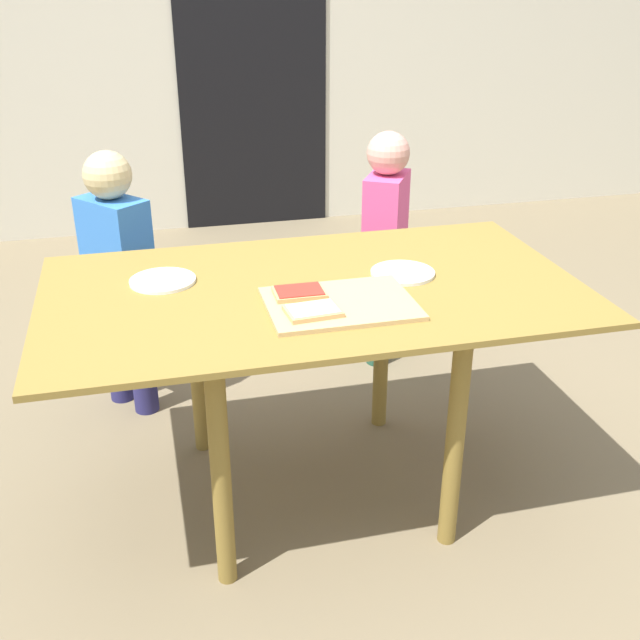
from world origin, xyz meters
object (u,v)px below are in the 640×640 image
(dining_table, at_px, (313,318))
(pizza_slice_far_left, at_px, (299,292))
(child_right, at_px, (385,235))
(plate_white_left, at_px, (163,281))
(child_left, at_px, (119,270))
(plate_white_right, at_px, (403,273))
(cutting_board, at_px, (340,304))
(pizza_slice_near_left, at_px, (313,311))

(dining_table, xyz_separation_m, pizza_slice_far_left, (-0.06, -0.07, 0.12))
(dining_table, distance_m, child_right, 0.97)
(plate_white_left, distance_m, child_left, 0.57)
(pizza_slice_far_left, relative_size, child_left, 0.14)
(plate_white_right, bearing_deg, pizza_slice_far_left, -162.89)
(plate_white_left, bearing_deg, cutting_board, -31.99)
(cutting_board, bearing_deg, child_right, 64.88)
(pizza_slice_far_left, xyz_separation_m, plate_white_left, (-0.35, 0.21, -0.01))
(pizza_slice_far_left, distance_m, child_left, 0.91)
(plate_white_right, height_order, child_left, child_left)
(cutting_board, height_order, child_left, child_left)
(child_left, relative_size, child_right, 1.02)
(pizza_slice_far_left, relative_size, pizza_slice_near_left, 0.96)
(dining_table, xyz_separation_m, child_left, (-0.55, 0.67, -0.06))
(child_left, height_order, child_right, child_left)
(dining_table, bearing_deg, plate_white_right, 5.95)
(dining_table, distance_m, child_left, 0.87)
(cutting_board, xyz_separation_m, pizza_slice_far_left, (-0.10, 0.07, 0.01))
(pizza_slice_near_left, xyz_separation_m, plate_white_right, (0.32, 0.23, -0.01))
(cutting_board, distance_m, pizza_slice_far_left, 0.12)
(dining_table, relative_size, plate_white_right, 8.04)
(cutting_board, relative_size, plate_white_right, 2.08)
(pizza_slice_near_left, bearing_deg, child_left, 119.67)
(pizza_slice_far_left, bearing_deg, child_left, 123.26)
(pizza_slice_far_left, relative_size, plate_white_left, 0.74)
(cutting_board, xyz_separation_m, child_right, (0.45, 0.97, -0.17))
(pizza_slice_far_left, height_order, plate_white_right, pizza_slice_far_left)
(plate_white_right, bearing_deg, child_left, 141.93)
(pizza_slice_near_left, height_order, plate_white_left, pizza_slice_near_left)
(child_left, bearing_deg, plate_white_left, -75.76)
(pizza_slice_far_left, relative_size, child_right, 0.15)
(plate_white_right, height_order, plate_white_left, same)
(dining_table, height_order, pizza_slice_near_left, pizza_slice_near_left)
(cutting_board, distance_m, child_left, 1.02)
(pizza_slice_near_left, relative_size, plate_white_right, 0.78)
(child_right, bearing_deg, dining_table, -120.84)
(plate_white_left, bearing_deg, dining_table, -18.50)
(pizza_slice_far_left, xyz_separation_m, plate_white_right, (0.33, 0.10, -0.01))
(pizza_slice_near_left, bearing_deg, cutting_board, 32.84)
(child_left, bearing_deg, pizza_slice_near_left, -60.33)
(plate_white_left, relative_size, child_left, 0.19)
(dining_table, height_order, pizza_slice_far_left, pizza_slice_far_left)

